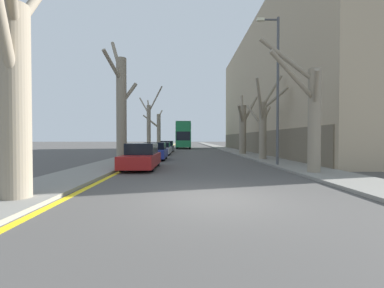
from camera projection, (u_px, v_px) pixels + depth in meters
The scene contains 18 objects.
ground_plane at pixel (215, 199), 7.32m from camera, with size 300.00×300.00×0.00m, color #4C4947.
sidewalk_left at pixel (164, 146), 57.16m from camera, with size 2.62×120.00×0.12m, color gray.
sidewalk_right at pixel (216, 146), 57.42m from camera, with size 2.62×120.00×0.12m, color gray.
building_facade_right at pixel (289, 90), 32.23m from camera, with size 10.08×37.96×15.65m.
kerb_line_stripe at pixel (171, 147), 57.20m from camera, with size 0.24×120.00×0.01m, color yellow.
street_tree_left_0 at pixel (17, 83), 6.91m from camera, with size 2.33×4.47×7.83m.
street_tree_left_1 at pixel (121, 106), 18.26m from camera, with size 2.24×3.25×9.03m.
street_tree_left_2 at pixel (149, 125), 30.24m from camera, with size 3.14×3.05×7.85m.
street_tree_left_3 at pixel (158, 130), 42.09m from camera, with size 3.05×2.39×6.65m.
street_tree_right_0 at pixel (311, 114), 12.23m from camera, with size 3.03×1.79×6.49m.
street_tree_right_1 at pixel (263, 124), 20.53m from camera, with size 2.62×3.00×6.80m.
street_tree_right_2 at pixel (243, 127), 27.75m from camera, with size 2.61×3.06×6.62m.
double_decker_bus at pixel (184, 134), 46.77m from camera, with size 2.56×10.28×4.65m.
parked_car_0 at pixel (142, 157), 14.78m from camera, with size 1.78×4.60×1.46m.
parked_car_1 at pixel (155, 151), 21.20m from camera, with size 1.84×3.92×1.43m.
parked_car_2 at pixel (163, 149), 27.81m from camera, with size 1.72×4.58×1.34m.
parked_car_3 at pixel (167, 147), 33.99m from camera, with size 1.76×3.98×1.45m.
lamp_post at pixel (276, 85), 15.86m from camera, with size 1.40×0.20×9.21m.
Camera 1 is at (-0.81, -7.27, 1.72)m, focal length 24.00 mm.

